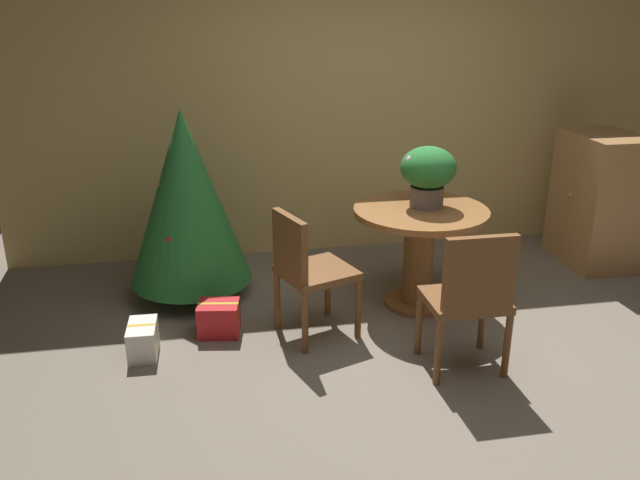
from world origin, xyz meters
The scene contains 10 objects.
ground_plane centered at (0.00, 0.00, 0.00)m, with size 6.60×6.60×0.00m, color #756B5B.
back_wall_panel centered at (0.00, 2.20, 1.30)m, with size 6.00×0.10×2.60m, color tan.
round_dining_table centered at (0.22, 0.87, 0.52)m, with size 0.97×0.97×0.76m.
flower_vase centered at (0.27, 0.92, 1.02)m, with size 0.40×0.40×0.44m.
wooden_chair_near centered at (0.22, -0.08, 0.52)m, with size 0.48×0.41×0.93m.
wooden_chair_left centered at (-0.66, 0.55, 0.50)m, with size 0.58×0.57×0.89m.
holiday_tree centered at (-1.43, 1.36, 0.79)m, with size 0.92×0.92×1.45m.
gift_box_cream centered at (-1.75, 0.49, 0.11)m, with size 0.19×0.30×0.21m.
gift_box_red centered at (-1.25, 0.68, 0.11)m, with size 0.31×0.26×0.23m.
wooden_cabinet centered at (2.00, 1.43, 0.56)m, with size 0.54×0.74×1.12m.
Camera 1 is at (-1.28, -3.35, 2.18)m, focal length 36.35 mm.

